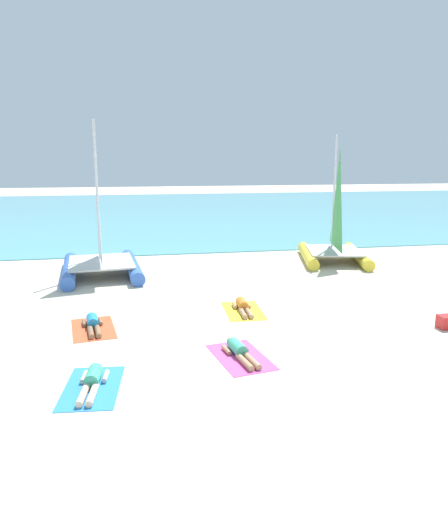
% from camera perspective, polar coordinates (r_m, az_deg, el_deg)
% --- Properties ---
extents(ground_plane, '(120.00, 120.00, 0.00)m').
position_cam_1_polar(ground_plane, '(21.44, -2.34, -0.68)').
color(ground_plane, beige).
extents(ocean_water, '(120.00, 40.00, 0.05)m').
position_cam_1_polar(ocean_water, '(42.89, -6.65, 5.42)').
color(ocean_water, '#5BB2C1').
rests_on(ocean_water, ground).
extents(sailboat_blue, '(3.36, 4.88, 6.04)m').
position_cam_1_polar(sailboat_blue, '(19.33, -14.51, 0.33)').
color(sailboat_blue, blue).
rests_on(sailboat_blue, ground).
extents(sailboat_yellow, '(3.69, 4.82, 5.59)m').
position_cam_1_polar(sailboat_yellow, '(21.88, 12.99, 1.50)').
color(sailboat_yellow, yellow).
rests_on(sailboat_yellow, ground).
extents(towel_leftmost, '(1.36, 2.04, 0.01)m').
position_cam_1_polar(towel_leftmost, '(13.59, -15.34, -8.35)').
color(towel_leftmost, '#EA5933').
rests_on(towel_leftmost, ground).
extents(sunbather_leftmost, '(0.63, 1.57, 0.30)m').
position_cam_1_polar(sunbather_leftmost, '(13.61, -15.38, -7.76)').
color(sunbather_leftmost, '#268CCC').
rests_on(sunbather_leftmost, towel_leftmost).
extents(towel_center_left, '(1.28, 2.00, 0.01)m').
position_cam_1_polar(towel_center_left, '(10.34, -15.47, -14.88)').
color(towel_center_left, '#338CD8').
rests_on(towel_center_left, ground).
extents(sunbather_center_left, '(0.58, 1.57, 0.30)m').
position_cam_1_polar(sunbather_center_left, '(10.34, -15.44, -14.09)').
color(sunbather_center_left, '#3FB28C').
rests_on(sunbather_center_left, towel_center_left).
extents(towel_center_right, '(1.41, 2.06, 0.01)m').
position_cam_1_polar(towel_center_right, '(11.36, 1.99, -11.95)').
color(towel_center_right, '#D84C99').
rests_on(towel_center_right, ground).
extents(sunbather_center_right, '(0.67, 1.57, 0.30)m').
position_cam_1_polar(sunbather_center_right, '(11.37, 1.87, -11.24)').
color(sunbather_center_right, '#3FB28C').
rests_on(sunbather_center_right, towel_center_right).
extents(towel_rightmost, '(1.18, 1.94, 0.01)m').
position_cam_1_polar(towel_rightmost, '(14.59, 2.32, -6.56)').
color(towel_rightmost, yellow).
rests_on(towel_rightmost, ground).
extents(sunbather_rightmost, '(0.56, 1.56, 0.30)m').
position_cam_1_polar(sunbather_rightmost, '(14.61, 2.27, -6.01)').
color(sunbather_rightmost, orange).
rests_on(sunbather_rightmost, towel_rightmost).
extents(cooler_box, '(0.50, 0.36, 0.36)m').
position_cam_1_polar(cooler_box, '(14.45, 25.13, -7.13)').
color(cooler_box, red).
rests_on(cooler_box, ground).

